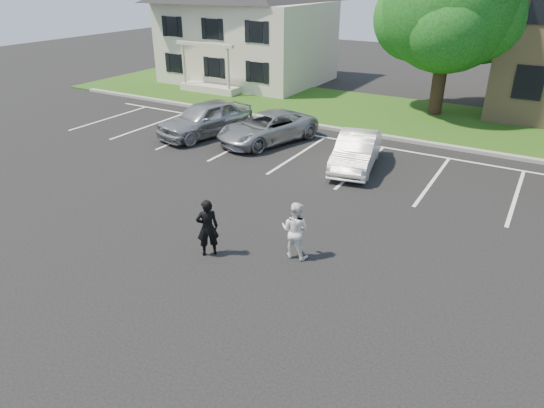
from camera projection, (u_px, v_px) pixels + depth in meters
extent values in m
plane|color=black|center=(253.00, 260.00, 12.91)|extent=(90.00, 90.00, 0.00)
cube|color=gray|center=(393.00, 138.00, 22.22)|extent=(40.00, 0.30, 0.15)
cube|color=#224F12|center=(416.00, 118.00, 25.35)|extent=(44.00, 8.00, 0.08)
cube|color=silver|center=(110.00, 118.00, 25.51)|extent=(0.12, 5.20, 0.01)
cube|color=silver|center=(150.00, 126.00, 24.23)|extent=(0.12, 5.20, 0.01)
cube|color=silver|center=(194.00, 134.00, 22.96)|extent=(0.12, 5.20, 0.01)
cube|color=silver|center=(243.00, 144.00, 21.68)|extent=(0.12, 5.20, 0.01)
cube|color=silver|center=(298.00, 154.00, 20.41)|extent=(0.12, 5.20, 0.01)
cube|color=silver|center=(361.00, 166.00, 19.13)|extent=(0.12, 5.20, 0.01)
cube|color=silver|center=(433.00, 180.00, 17.86)|extent=(0.12, 5.20, 0.01)
cube|color=silver|center=(516.00, 196.00, 16.58)|extent=(0.12, 5.20, 0.01)
cube|color=silver|center=(415.00, 153.00, 20.60)|extent=(34.00, 0.12, 0.01)
cube|color=beige|center=(248.00, 42.00, 33.28)|extent=(10.00, 8.00, 5.20)
cube|color=beige|center=(213.00, 88.00, 30.94)|extent=(4.00, 1.60, 0.50)
cylinder|color=beige|center=(184.00, 70.00, 30.77)|extent=(0.18, 0.18, 2.70)
cylinder|color=beige|center=(228.00, 75.00, 29.23)|extent=(0.18, 0.18, 2.70)
cube|color=beige|center=(204.00, 44.00, 29.29)|extent=(4.20, 0.25, 0.20)
cube|color=black|center=(214.00, 68.00, 30.62)|extent=(0.90, 0.06, 1.20)
cube|color=black|center=(212.00, 29.00, 29.63)|extent=(0.90, 0.06, 1.20)
cube|color=black|center=(206.00, 67.00, 30.92)|extent=(0.32, 0.05, 1.25)
cube|color=black|center=(223.00, 68.00, 30.32)|extent=(0.32, 0.05, 1.25)
cube|color=black|center=(529.00, 83.00, 22.99)|extent=(1.30, 0.06, 1.60)
cylinder|color=black|center=(438.00, 85.00, 25.49)|extent=(0.70, 0.70, 3.20)
sphere|color=#0E4113|center=(450.00, 5.00, 23.81)|extent=(6.60, 6.60, 6.60)
sphere|color=#0E4113|center=(485.00, 16.00, 23.84)|extent=(4.60, 4.60, 4.60)
sphere|color=#0E4113|center=(416.00, 18.00, 25.19)|extent=(4.40, 4.40, 4.40)
sphere|color=#0E4113|center=(449.00, 27.00, 22.84)|extent=(4.00, 4.00, 4.00)
imported|color=black|center=(207.00, 228.00, 12.85)|extent=(0.69, 0.69, 1.62)
imported|color=white|center=(295.00, 230.00, 12.77)|extent=(0.81, 0.65, 1.59)
imported|color=#ACACB0|center=(206.00, 118.00, 22.49)|extent=(3.06, 5.07, 1.61)
imported|color=#989A9E|center=(267.00, 128.00, 21.64)|extent=(3.63, 5.23, 1.33)
imported|color=silver|center=(356.00, 151.00, 18.76)|extent=(2.21, 4.30, 1.35)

